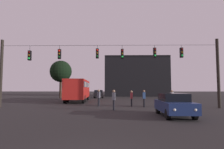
% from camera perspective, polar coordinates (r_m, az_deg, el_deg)
% --- Properties ---
extents(ground_plane, '(168.00, 168.00, 0.00)m').
position_cam_1_polar(ground_plane, '(28.91, -0.30, -7.80)').
color(ground_plane, black).
rests_on(ground_plane, ground).
extents(overhead_signal_span, '(21.27, 0.44, 6.63)m').
position_cam_1_polar(overhead_signal_span, '(18.57, -1.20, 2.63)').
color(overhead_signal_span, black).
rests_on(overhead_signal_span, ground).
extents(city_bus, '(3.28, 11.15, 3.00)m').
position_cam_1_polar(city_bus, '(28.32, -9.97, -4.04)').
color(city_bus, '#B21E19').
rests_on(city_bus, ground).
extents(car_near_right, '(1.86, 4.36, 1.52)m').
position_cam_1_polar(car_near_right, '(13.59, 17.89, -8.40)').
color(car_near_right, navy).
rests_on(car_near_right, ground).
extents(car_far_left, '(2.13, 4.44, 1.52)m').
position_cam_1_polar(car_far_left, '(37.64, -4.04, -5.72)').
color(car_far_left, black).
rests_on(car_far_left, ground).
extents(pedestrian_crossing_left, '(0.25, 0.37, 1.62)m').
position_cam_1_polar(pedestrian_crossing_left, '(19.94, 5.82, -6.81)').
color(pedestrian_crossing_left, black).
rests_on(pedestrian_crossing_left, ground).
extents(pedestrian_crossing_center, '(0.34, 0.42, 1.68)m').
position_cam_1_polar(pedestrian_crossing_center, '(19.86, 17.41, -6.55)').
color(pedestrian_crossing_center, black).
rests_on(pedestrian_crossing_center, ground).
extents(pedestrian_crossing_right, '(0.33, 0.41, 1.73)m').
position_cam_1_polar(pedestrian_crossing_right, '(20.26, -3.96, -6.59)').
color(pedestrian_crossing_right, black).
rests_on(pedestrian_crossing_right, ground).
extents(pedestrian_near_bus, '(0.28, 0.38, 1.73)m').
position_cam_1_polar(pedestrian_near_bus, '(16.45, 0.54, -7.17)').
color(pedestrian_near_bus, black).
rests_on(pedestrian_near_bus, ground).
extents(pedestrian_trailing, '(0.24, 0.36, 1.68)m').
position_cam_1_polar(pedestrian_trailing, '(19.49, 9.50, -6.72)').
color(pedestrian_trailing, black).
rests_on(pedestrian_trailing, ground).
extents(corner_building, '(14.78, 9.22, 9.30)m').
position_cam_1_polar(corner_building, '(47.72, 7.02, -0.73)').
color(corner_building, black).
rests_on(corner_building, ground).
extents(tree_left_silhouette, '(4.24, 4.24, 7.30)m').
position_cam_1_polar(tree_left_silhouette, '(39.02, -14.97, 0.86)').
color(tree_left_silhouette, '#2D2116').
rests_on(tree_left_silhouette, ground).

